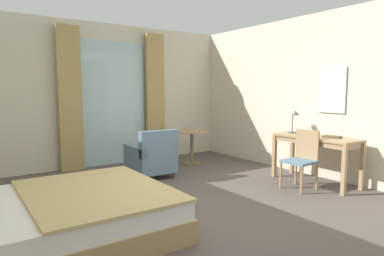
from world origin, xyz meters
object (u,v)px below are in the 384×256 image
at_px(bed, 55,217).
at_px(armchair_by_window, 152,158).
at_px(desk_chair, 302,156).
at_px(closed_book, 332,137).
at_px(writing_desk, 316,142).
at_px(round_cafe_table, 192,139).
at_px(desk_lamp, 295,118).

xyz_separation_m(bed, armchair_by_window, (2.02, 1.70, 0.09)).
relative_size(desk_chair, closed_book, 3.44).
bearing_deg(armchair_by_window, writing_desk, -43.04).
bearing_deg(writing_desk, desk_chair, -170.69).
bearing_deg(closed_book, armchair_by_window, 119.21).
xyz_separation_m(bed, round_cafe_table, (3.23, 2.19, 0.26)).
bearing_deg(round_cafe_table, desk_chair, -81.23).
distance_m(desk_lamp, round_cafe_table, 2.14).
relative_size(desk_lamp, closed_book, 1.54).
height_order(closed_book, round_cafe_table, closed_book).
bearing_deg(bed, desk_lamp, 4.47).
bearing_deg(desk_lamp, closed_book, -90.73).
bearing_deg(desk_lamp, writing_desk, -100.31).
height_order(armchair_by_window, round_cafe_table, armchair_by_window).
distance_m(desk_lamp, closed_book, 0.79).
relative_size(writing_desk, closed_book, 5.28).
relative_size(desk_chair, armchair_by_window, 1.07).
relative_size(closed_book, armchair_by_window, 0.31).
height_order(bed, writing_desk, bed).
bearing_deg(desk_chair, closed_book, -17.55).
bearing_deg(bed, round_cafe_table, 34.14).
distance_m(bed, round_cafe_table, 3.92).
distance_m(armchair_by_window, round_cafe_table, 1.32).
relative_size(desk_lamp, armchair_by_window, 0.48).
height_order(bed, armchair_by_window, bed).
distance_m(bed, armchair_by_window, 2.64).
bearing_deg(closed_book, desk_chair, 146.87).
bearing_deg(armchair_by_window, bed, -140.02).
xyz_separation_m(writing_desk, round_cafe_table, (-0.81, 2.38, -0.17)).
bearing_deg(closed_book, desk_lamp, 73.69).
height_order(bed, closed_book, bed).
bearing_deg(writing_desk, closed_book, -70.26).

